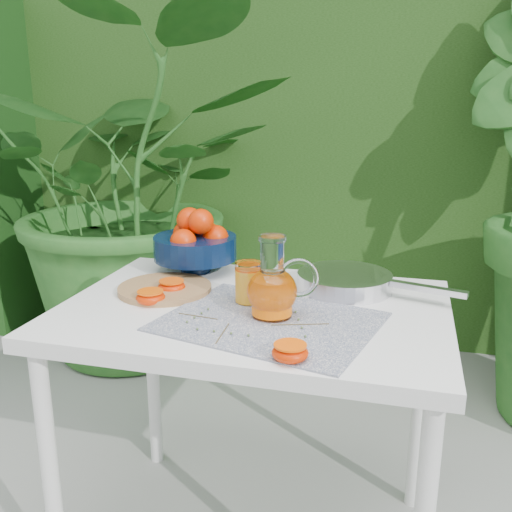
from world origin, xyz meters
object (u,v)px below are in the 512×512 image
(cutting_board, at_px, (165,289))
(fruit_bowl, at_px, (196,242))
(saute_pan, at_px, (346,281))
(juice_pitcher, at_px, (273,289))
(white_table, at_px, (254,334))

(cutting_board, distance_m, fruit_bowl, 0.23)
(saute_pan, bearing_deg, fruit_bowl, 172.43)
(juice_pitcher, bearing_deg, cutting_board, 161.73)
(white_table, distance_m, juice_pitcher, 0.18)
(juice_pitcher, bearing_deg, white_table, 134.48)
(cutting_board, distance_m, juice_pitcher, 0.36)
(fruit_bowl, height_order, saute_pan, fruit_bowl)
(cutting_board, relative_size, saute_pan, 0.53)
(fruit_bowl, relative_size, juice_pitcher, 1.50)
(fruit_bowl, distance_m, juice_pitcher, 0.46)
(white_table, relative_size, juice_pitcher, 4.88)
(saute_pan, bearing_deg, juice_pitcher, -120.04)
(cutting_board, height_order, saute_pan, saute_pan)
(white_table, bearing_deg, cutting_board, 170.88)
(white_table, bearing_deg, fruit_bowl, 135.31)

